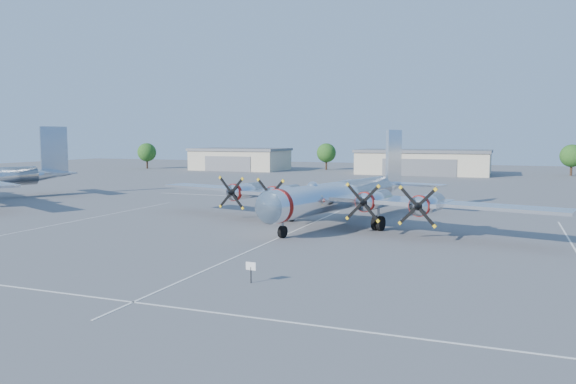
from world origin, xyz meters
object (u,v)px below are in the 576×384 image
(tree_far_west, at_px, (147,152))
(info_placard, at_px, (251,268))
(tree_east, at_px, (572,156))
(main_bomber_b29, at_px, (341,223))
(tree_west, at_px, (326,153))
(hangar_west, at_px, (240,159))
(hangar_center, at_px, (423,162))

(tree_far_west, distance_m, info_placard, 119.99)
(info_placard, bearing_deg, tree_east, 79.17)
(tree_east, distance_m, main_bomber_b29, 86.06)
(tree_west, bearing_deg, tree_far_west, -165.07)
(tree_far_west, height_order, info_placard, tree_far_west)
(hangar_west, xyz_separation_m, tree_far_west, (-25.00, -3.96, 1.51))
(hangar_west, height_order, info_placard, hangar_west)
(main_bomber_b29, height_order, info_placard, main_bomber_b29)
(hangar_west, relative_size, tree_far_west, 3.40)
(tree_east, bearing_deg, tree_west, 177.92)
(hangar_center, distance_m, info_placard, 98.54)
(tree_west, bearing_deg, hangar_center, -17.82)
(tree_west, bearing_deg, info_placard, -74.82)
(tree_far_west, bearing_deg, tree_east, 5.71)
(info_placard, bearing_deg, tree_far_west, 131.22)
(hangar_west, bearing_deg, info_placard, -63.59)
(hangar_west, height_order, tree_west, tree_west)
(hangar_west, xyz_separation_m, tree_east, (75.00, 6.04, 1.51))
(tree_west, bearing_deg, tree_east, -2.08)
(hangar_center, distance_m, tree_west, 26.30)
(tree_east, bearing_deg, hangar_west, -175.40)
(tree_east, height_order, info_placard, tree_east)
(hangar_center, distance_m, main_bomber_b29, 75.51)
(tree_far_west, bearing_deg, info_placard, -51.97)
(tree_west, bearing_deg, hangar_west, -158.11)
(tree_east, bearing_deg, tree_far_west, -174.29)
(hangar_west, distance_m, tree_west, 21.61)
(tree_west, distance_m, main_bomber_b29, 87.99)
(hangar_center, bearing_deg, main_bomber_b29, -88.05)
(tree_west, height_order, tree_east, same)
(tree_far_west, relative_size, tree_east, 1.00)
(main_bomber_b29, bearing_deg, tree_east, 85.06)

